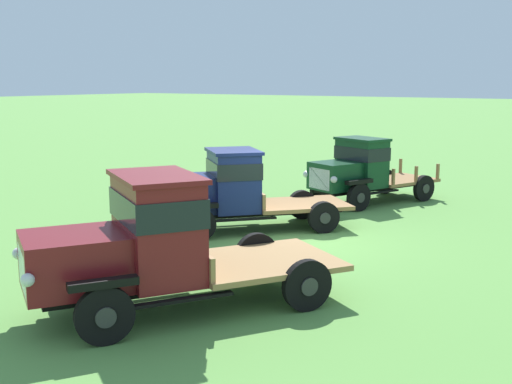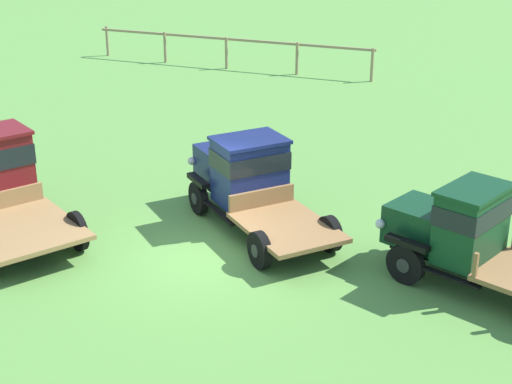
{
  "view_description": "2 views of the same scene",
  "coord_description": "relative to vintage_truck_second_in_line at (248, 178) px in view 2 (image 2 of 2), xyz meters",
  "views": [
    {
      "loc": [
        -12.91,
        -7.65,
        3.86
      ],
      "look_at": [
        0.51,
        1.45,
        1.0
      ],
      "focal_mm": 45.0,
      "sensor_mm": 36.0,
      "label": 1
    },
    {
      "loc": [
        6.46,
        -13.86,
        7.69
      ],
      "look_at": [
        0.51,
        1.45,
        1.0
      ],
      "focal_mm": 55.0,
      "sensor_mm": 36.0,
      "label": 2
    }
  ],
  "objects": [
    {
      "name": "vintage_truck_midrow_center",
      "position": [
        5.18,
        -1.23,
        -0.02
      ],
      "size": [
        4.76,
        3.19,
        2.07
      ],
      "color": "black",
      "rests_on": "ground"
    },
    {
      "name": "vintage_truck_second_in_line",
      "position": [
        0.0,
        0.0,
        0.0
      ],
      "size": [
        4.81,
        4.51,
        2.09
      ],
      "color": "black",
      "rests_on": "ground"
    },
    {
      "name": "ground_plane",
      "position": [
        -0.09,
        -2.0,
        -1.08
      ],
      "size": [
        240.0,
        240.0,
        0.0
      ],
      "primitive_type": "plane",
      "color": "#5B9342"
    },
    {
      "name": "paddock_fence",
      "position": [
        -6.58,
        14.47,
        -0.13
      ],
      "size": [
        12.5,
        0.53,
        1.33
      ],
      "color": "#997F60",
      "rests_on": "ground"
    }
  ]
}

